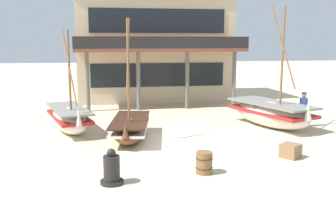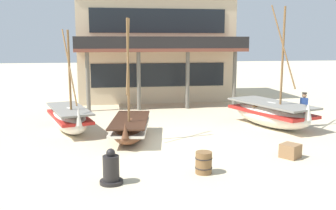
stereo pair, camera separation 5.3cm
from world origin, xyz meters
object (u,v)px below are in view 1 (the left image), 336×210
(cargo_crate, at_px, (290,151))
(harbor_building_main, at_px, (153,48))
(fishing_boat_centre_large, at_px, (271,113))
(fishing_boat_far_right, at_px, (69,118))
(fishing_boat_near_left, at_px, (130,128))
(wooden_barrel, at_px, (204,163))
(capstan_winch, at_px, (112,170))
(fisherman_by_hull, at_px, (303,110))

(cargo_crate, distance_m, harbor_building_main, 16.15)
(fishing_boat_centre_large, bearing_deg, fishing_boat_far_right, 176.76)
(fishing_boat_near_left, bearing_deg, fishing_boat_centre_large, 10.94)
(wooden_barrel, bearing_deg, capstan_winch, -171.85)
(fishing_boat_centre_large, bearing_deg, harbor_building_main, 112.89)
(fishing_boat_near_left, xyz_separation_m, capstan_winch, (-0.86, -5.02, -0.08))
(fishing_boat_near_left, bearing_deg, fishing_boat_far_right, 145.03)
(fishing_boat_near_left, xyz_separation_m, fishing_boat_centre_large, (6.94, 1.34, 0.16))
(fisherman_by_hull, xyz_separation_m, harbor_building_main, (-6.00, 10.95, 2.82))
(fishing_boat_far_right, bearing_deg, capstan_winch, -75.13)
(fishing_boat_far_right, xyz_separation_m, wooden_barrel, (4.72, -6.49, -0.27))
(fisherman_by_hull, height_order, wooden_barrel, fisherman_by_hull)
(fishing_boat_near_left, distance_m, fishing_boat_centre_large, 7.07)
(wooden_barrel, bearing_deg, cargo_crate, 17.58)
(fishing_boat_far_right, distance_m, capstan_winch, 7.14)
(fishing_boat_near_left, relative_size, capstan_winch, 4.77)
(cargo_crate, bearing_deg, fishing_boat_near_left, 147.51)
(fisherman_by_hull, xyz_separation_m, wooden_barrel, (-6.41, -5.64, -0.48))
(capstan_winch, bearing_deg, fishing_boat_centre_large, 39.18)
(wooden_barrel, xyz_separation_m, harbor_building_main, (0.42, 16.59, 3.30))
(fisherman_by_hull, bearing_deg, fishing_boat_centre_large, 168.61)
(capstan_winch, distance_m, cargo_crate, 6.54)
(fisherman_by_hull, bearing_deg, fishing_boat_near_left, -172.99)
(fishing_boat_near_left, distance_m, harbor_building_main, 12.63)
(fishing_boat_near_left, relative_size, fisherman_by_hull, 3.00)
(fishing_boat_near_left, bearing_deg, fisherman_by_hull, 7.01)
(fishing_boat_near_left, height_order, fishing_boat_centre_large, fishing_boat_centre_large)
(fishing_boat_centre_large, relative_size, cargo_crate, 9.69)
(fishing_boat_centre_large, distance_m, wooden_barrel, 7.72)
(fishing_boat_far_right, xyz_separation_m, capstan_winch, (1.83, -6.90, -0.19))
(fishing_boat_far_right, bearing_deg, harbor_building_main, 63.04)
(cargo_crate, relative_size, harbor_building_main, 0.05)
(fishing_boat_far_right, bearing_deg, fishing_boat_centre_large, -3.24)
(harbor_building_main, bearing_deg, capstan_winch, -101.00)
(fisherman_by_hull, distance_m, capstan_winch, 11.10)
(fishing_boat_near_left, relative_size, fishing_boat_centre_large, 0.87)
(fishing_boat_far_right, bearing_deg, cargo_crate, -33.32)
(fishing_boat_near_left, distance_m, fishing_boat_far_right, 3.29)
(fishing_boat_centre_large, relative_size, capstan_winch, 5.48)
(wooden_barrel, relative_size, cargo_crate, 1.17)
(fishing_boat_near_left, height_order, harbor_building_main, harbor_building_main)
(fishing_boat_centre_large, relative_size, fisherman_by_hull, 3.45)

